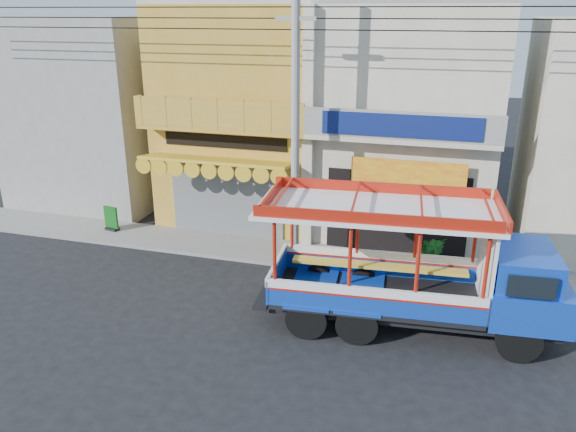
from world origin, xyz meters
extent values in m
plane|color=black|center=(0.00, 0.00, 0.00)|extent=(90.00, 90.00, 0.00)
cube|color=slate|center=(0.00, 4.00, 0.06)|extent=(30.00, 2.00, 0.12)
cube|color=#AF8726|center=(-4.00, 8.00, 4.00)|extent=(6.00, 6.00, 8.00)
cube|color=#595B5E|center=(-4.00, 4.98, 1.40)|extent=(4.20, 0.10, 2.60)
cube|color=gold|center=(-4.00, 4.25, 3.05)|extent=(5.20, 1.50, 0.31)
cube|color=#AF8726|center=(-4.00, 4.65, 4.05)|extent=(6.00, 0.70, 0.18)
cube|color=#AF8726|center=(-4.00, 4.35, 4.60)|extent=(6.00, 0.12, 0.95)
cube|color=black|center=(-4.00, 4.97, 3.55)|extent=(4.50, 0.04, 0.45)
cube|color=#B2A992|center=(-4.00, 8.00, 8.12)|extent=(6.00, 6.00, 0.24)
cube|color=#B2A992|center=(2.00, 8.00, 4.00)|extent=(6.00, 6.00, 8.00)
cube|color=black|center=(2.00, 4.98, 1.50)|extent=(4.60, 0.12, 2.80)
cube|color=yellow|center=(2.30, 4.70, 2.90)|extent=(3.60, 0.05, 1.00)
cube|color=#B2A992|center=(2.00, 4.65, 4.05)|extent=(6.00, 0.70, 0.18)
cube|color=gray|center=(2.00, 4.35, 4.55)|extent=(6.00, 0.12, 0.85)
cube|color=navy|center=(2.00, 4.28, 4.55)|extent=(4.80, 0.06, 0.70)
cube|color=gray|center=(2.00, 8.00, 8.12)|extent=(6.00, 6.00, 0.24)
cube|color=#B2A992|center=(-1.00, 4.85, 4.00)|extent=(0.35, 0.30, 8.00)
cube|color=gray|center=(-11.00, 8.00, 3.80)|extent=(6.00, 6.00, 7.60)
cylinder|color=gray|center=(-1.00, 3.30, 4.50)|extent=(0.26, 0.26, 9.00)
cube|color=gray|center=(-1.00, 3.30, 7.60)|extent=(1.20, 0.12, 0.12)
cylinder|color=black|center=(0.00, 3.30, 7.30)|extent=(28.00, 0.04, 0.04)
cylinder|color=black|center=(0.00, 3.30, 7.60)|extent=(28.00, 0.04, 0.04)
cylinder|color=black|center=(0.00, 3.30, 7.90)|extent=(28.00, 0.04, 0.04)
cylinder|color=black|center=(5.47, -0.33, 0.53)|extent=(1.07, 0.38, 1.05)
cylinder|color=black|center=(5.31, 1.66, 0.53)|extent=(1.07, 0.38, 1.05)
cylinder|color=black|center=(1.70, -0.65, 0.53)|extent=(1.07, 0.38, 1.05)
cylinder|color=black|center=(1.53, 1.35, 0.53)|extent=(1.07, 0.38, 1.05)
cylinder|color=black|center=(0.44, -0.75, 0.53)|extent=(1.07, 0.38, 1.05)
cylinder|color=black|center=(0.27, 1.24, 0.53)|extent=(1.07, 0.38, 1.05)
cube|color=black|center=(2.87, 0.46, 0.63)|extent=(7.19, 2.32, 0.29)
cube|color=blue|center=(5.60, 0.68, 1.21)|extent=(2.08, 2.47, 0.95)
cube|color=blue|center=(5.44, 0.67, 2.05)|extent=(1.65, 2.25, 0.79)
cube|color=black|center=(6.18, 0.73, 2.00)|extent=(0.22, 1.85, 0.58)
cube|color=black|center=(2.01, 0.38, 0.84)|extent=(5.39, 2.74, 0.13)
cube|color=blue|center=(2.10, -0.73, 1.21)|extent=(5.20, 0.52, 0.63)
cube|color=white|center=(2.10, -0.73, 1.49)|extent=(5.20, 0.53, 0.23)
cube|color=blue|center=(1.91, 1.49, 1.21)|extent=(5.20, 0.52, 0.63)
cube|color=white|center=(1.91, 1.49, 1.49)|extent=(5.20, 0.53, 0.23)
cylinder|color=#B31D0E|center=(-0.34, -0.91, 2.37)|extent=(0.10, 0.10, 1.68)
cylinder|color=#B31D0E|center=(-0.52, 1.27, 2.37)|extent=(0.10, 0.10, 1.68)
cube|color=white|center=(4.63, 0.60, 2.03)|extent=(0.26, 2.13, 2.37)
cube|color=white|center=(1.90, 0.37, 3.21)|extent=(6.04, 3.06, 0.11)
cube|color=#B31D0E|center=(1.90, 0.37, 3.40)|extent=(5.82, 2.94, 0.27)
cube|color=black|center=(-8.29, 4.09, 0.17)|extent=(0.55, 0.36, 0.09)
cube|color=#0D4D13|center=(-8.29, 4.09, 0.62)|extent=(0.60, 0.18, 0.82)
imported|color=#1B611D|center=(3.21, 4.22, 0.62)|extent=(1.20, 1.18, 1.01)
imported|color=#1B611D|center=(3.36, 3.53, 0.67)|extent=(0.78, 0.77, 1.11)
camera|label=1|loc=(3.45, -12.73, 7.81)|focal=35.00mm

